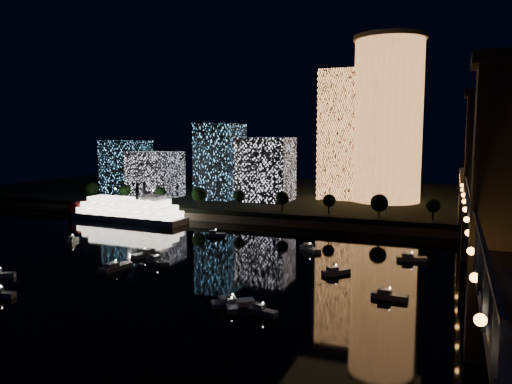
% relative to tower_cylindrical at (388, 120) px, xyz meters
% --- Properties ---
extents(ground, '(520.00, 520.00, 0.00)m').
position_rel_tower_cylindrical_xyz_m(ground, '(-26.36, -136.52, -44.19)').
color(ground, black).
rests_on(ground, ground).
extents(far_bank, '(420.00, 160.00, 5.00)m').
position_rel_tower_cylindrical_xyz_m(far_bank, '(-26.36, 23.48, -41.69)').
color(far_bank, black).
rests_on(far_bank, ground).
extents(seawall, '(420.00, 6.00, 3.00)m').
position_rel_tower_cylindrical_xyz_m(seawall, '(-26.36, -54.52, -42.69)').
color(seawall, '#6B5E4C').
rests_on(seawall, ground).
extents(tower_cylindrical, '(34.00, 34.00, 78.12)m').
position_rel_tower_cylindrical_xyz_m(tower_cylindrical, '(0.00, 0.00, 0.00)').
color(tower_cylindrical, '#FF9E51').
rests_on(tower_cylindrical, far_bank).
extents(tower_rectangular, '(20.04, 20.04, 63.76)m').
position_rel_tower_cylindrical_xyz_m(tower_rectangular, '(-22.92, 3.17, -7.31)').
color(tower_rectangular, '#FF9E51').
rests_on(tower_rectangular, far_bank).
extents(midrise_blocks, '(107.29, 34.08, 37.70)m').
position_rel_tower_cylindrical_xyz_m(midrise_blocks, '(-93.42, -19.25, -23.72)').
color(midrise_blocks, silver).
rests_on(midrise_blocks, far_bank).
extents(truss_bridge, '(13.00, 266.00, 50.00)m').
position_rel_tower_cylindrical_xyz_m(truss_bridge, '(38.64, -132.80, -27.94)').
color(truss_bridge, '#18244C').
rests_on(truss_bridge, ground).
extents(riverboat, '(58.35, 15.77, 17.38)m').
position_rel_tower_cylindrical_xyz_m(riverboat, '(-101.74, -69.26, -39.73)').
color(riverboat, silver).
rests_on(riverboat, ground).
extents(motorboats, '(118.25, 84.10, 2.78)m').
position_rel_tower_cylindrical_xyz_m(motorboats, '(-29.93, -127.12, -43.37)').
color(motorboats, silver).
rests_on(motorboats, ground).
extents(esplanade_trees, '(166.13, 7.00, 9.00)m').
position_rel_tower_cylindrical_xyz_m(esplanade_trees, '(-59.22, -48.52, -33.72)').
color(esplanade_trees, black).
rests_on(esplanade_trees, far_bank).
extents(street_lamps, '(132.70, 0.70, 5.65)m').
position_rel_tower_cylindrical_xyz_m(street_lamps, '(-60.36, -42.52, -35.16)').
color(street_lamps, black).
rests_on(street_lamps, far_bank).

